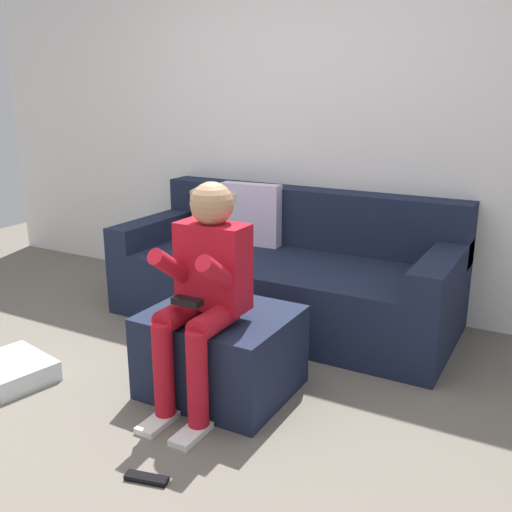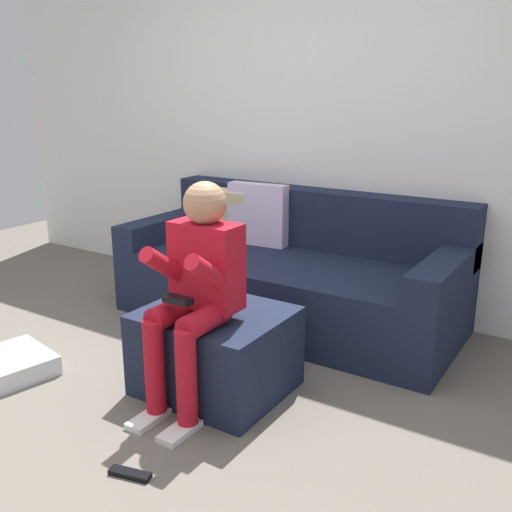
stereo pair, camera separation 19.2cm
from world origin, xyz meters
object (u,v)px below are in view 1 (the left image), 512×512
Objects in this scene: storage_bin at (12,370)px; couch_sectional at (285,273)px; remote_near_ottoman at (147,478)px; person_seated at (203,284)px; ottoman at (221,352)px.

couch_sectional is at bearing 60.15° from storage_bin.
person_seated is at bearing 87.22° from remote_near_ottoman.
ottoman is 0.80m from remote_near_ottoman.
couch_sectional is at bearing 98.84° from ottoman.
couch_sectional is 1.08m from ottoman.
ottoman is 0.44m from person_seated.
couch_sectional is 5.32× the size of storage_bin.
storage_bin is (-0.87, -1.52, -0.26)m from couch_sectional.
storage_bin reaches higher than remote_near_ottoman.
remote_near_ottoman is (0.12, -0.60, -0.62)m from person_seated.
remote_near_ottoman is at bearing -80.85° from couch_sectional.
couch_sectional reaches higher than storage_bin.
storage_bin is (-1.05, -0.29, -0.57)m from person_seated.
person_seated is (0.01, -0.16, 0.41)m from ottoman.
remote_near_ottoman is (0.29, -1.83, -0.30)m from couch_sectional.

